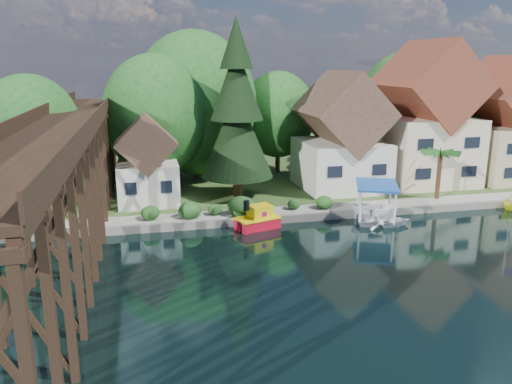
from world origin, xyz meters
TOP-DOWN VIEW (x-y plane):
  - ground at (0.00, 0.00)m, footprint 140.00×140.00m
  - bank at (0.00, 34.00)m, footprint 140.00×52.00m
  - seawall at (4.00, 8.00)m, footprint 60.00×0.40m
  - promenade at (6.00, 9.30)m, footprint 50.00×2.60m
  - trestle_bridge at (-16.00, 5.17)m, footprint 4.12×44.18m
  - house_left at (7.00, 16.00)m, footprint 7.64×8.64m
  - house_center at (16.00, 16.50)m, footprint 8.65×9.18m
  - house_right at (25.00, 16.00)m, footprint 8.15×8.64m
  - shed at (-11.00, 14.50)m, footprint 5.09×5.40m
  - bg_trees at (1.00, 21.25)m, footprint 49.90×13.30m
  - shrubs at (-4.60, 9.26)m, footprint 15.76×2.47m
  - conifer at (-3.23, 14.64)m, footprint 6.28×6.28m
  - palm_tree at (13.78, 10.02)m, footprint 4.15×4.15m
  - tugboat at (-3.08, 7.12)m, footprint 3.66×2.72m
  - boat_white_a at (6.57, 5.74)m, footprint 4.50×3.57m
  - boat_canopy at (6.54, 7.18)m, footprint 4.60×5.38m
  - boat_yellow at (19.28, 7.28)m, footprint 3.62×3.45m

SIDE VIEW (x-z plane):
  - ground at x=0.00m, z-range 0.00..0.00m
  - bank at x=0.00m, z-range 0.00..0.50m
  - seawall at x=4.00m, z-range 0.00..0.62m
  - boat_white_a at x=6.57m, z-range 0.00..0.84m
  - promenade at x=6.00m, z-range 0.50..0.56m
  - tugboat at x=-3.08m, z-range -0.48..1.89m
  - boat_yellow at x=19.28m, z-range 0.00..1.49m
  - shrubs at x=-4.60m, z-range 0.38..2.08m
  - boat_canopy at x=6.54m, z-range -0.21..2.71m
  - shed at x=-11.00m, z-range -0.10..7.75m
  - palm_tree at x=13.78m, z-range 2.22..6.83m
  - house_left at x=7.00m, z-range -0.37..10.65m
  - trestle_bridge at x=-16.00m, z-range 0.70..10.00m
  - house_right at x=25.00m, z-range -0.45..12.00m
  - house_center at x=16.00m, z-range -0.53..13.36m
  - bg_trees at x=1.00m, z-range 2.00..12.57m
  - conifer at x=-3.23m, z-range 0.21..15.66m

